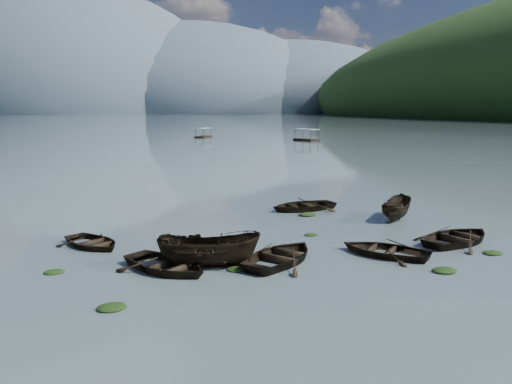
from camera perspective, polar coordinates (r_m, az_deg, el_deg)
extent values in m
plane|color=slate|center=(22.30, 8.87, -10.00)|extent=(2400.00, 2400.00, 0.00)
ellipsoid|color=#475666|center=(920.39, -19.79, 8.49)|extent=(520.00, 520.00, 340.00)
ellipsoid|color=#475666|center=(931.00, -7.27, 8.97)|extent=(520.00, 520.00, 260.00)
ellipsoid|color=#475666|center=(976.14, 3.35, 9.05)|extent=(520.00, 520.00, 220.00)
imported|color=black|center=(23.75, -10.20, -8.81)|extent=(5.54, 5.87, 0.99)
imported|color=black|center=(24.65, 2.93, -7.99)|extent=(6.13, 5.96, 1.04)
imported|color=black|center=(24.02, -5.39, -8.49)|extent=(5.25, 3.25, 1.90)
imported|color=black|center=(26.60, 14.48, -6.96)|extent=(5.40, 5.51, 0.93)
imported|color=black|center=(30.23, 22.13, -5.39)|extent=(6.01, 5.14, 1.05)
imported|color=black|center=(28.70, -18.16, -5.93)|extent=(4.70, 5.07, 0.86)
imported|color=black|center=(37.14, 5.37, -2.04)|extent=(5.56, 4.37, 1.05)
imported|color=black|center=(35.31, 15.65, -2.96)|extent=(4.15, 4.15, 1.65)
ellipsoid|color=black|center=(19.91, -16.15, -12.71)|extent=(1.11, 0.91, 0.24)
ellipsoid|color=black|center=(23.44, -2.24, -8.91)|extent=(0.94, 0.75, 0.21)
ellipsoid|color=black|center=(24.76, 20.73, -8.53)|extent=(1.16, 0.92, 0.25)
ellipsoid|color=black|center=(29.78, 6.32, -4.95)|extent=(0.82, 0.70, 0.18)
ellipsoid|color=black|center=(28.67, 25.43, -6.40)|extent=(1.06, 0.84, 0.22)
ellipsoid|color=black|center=(24.82, -22.04, -8.56)|extent=(0.93, 0.75, 0.20)
ellipsoid|color=black|center=(27.92, -8.20, -5.97)|extent=(1.10, 0.92, 0.23)
ellipsoid|color=black|center=(35.16, 5.94, -2.70)|extent=(1.25, 1.00, 0.27)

